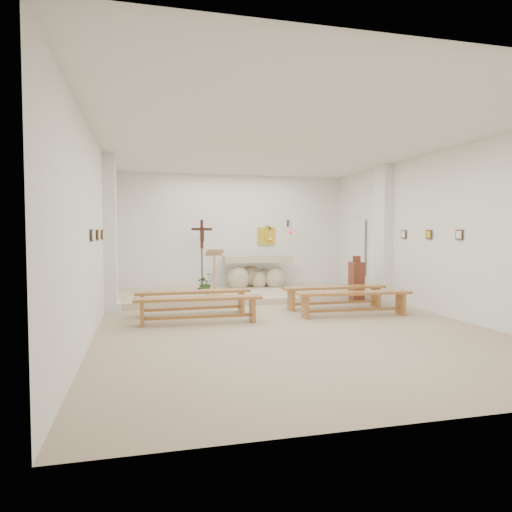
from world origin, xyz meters
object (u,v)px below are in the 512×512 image
object	(u,v)px
lectern	(214,272)
bench_left_second	(199,304)
donation_pedestal	(356,282)
altar	(256,274)
bench_left_front	(193,297)
crucifix_stand	(202,249)
bench_right_front	(335,292)
bench_right_second	(354,298)

from	to	relation	value
lectern	bench_left_second	bearing A→B (deg)	-108.52
donation_pedestal	bench_left_second	world-z (taller)	donation_pedestal
altar	bench_left_front	distance (m)	3.97
crucifix_stand	bench_left_second	world-z (taller)	crucifix_stand
bench_right_front	bench_left_front	bearing A→B (deg)	179.25
crucifix_stand	bench_right_front	xyz separation A→B (m)	(2.67, -3.19, -0.90)
donation_pedestal	bench_right_second	bearing A→B (deg)	-119.45
crucifix_stand	bench_left_second	size ratio (longest dim) A/B	0.80
bench_right_front	bench_right_second	bearing A→B (deg)	-90.75
bench_left_front	crucifix_stand	bearing A→B (deg)	78.04
donation_pedestal	bench_right_front	distance (m)	1.24
donation_pedestal	bench_left_front	world-z (taller)	donation_pedestal
crucifix_stand	bench_right_second	bearing A→B (deg)	-65.20
crucifix_stand	bench_right_second	xyz separation A→B (m)	(2.67, -4.20, -0.90)
altar	crucifix_stand	distance (m)	1.78
bench_left_front	bench_right_second	size ratio (longest dim) A/B	1.00
bench_left_front	lectern	bearing A→B (deg)	66.05
donation_pedestal	bench_left_front	xyz separation A→B (m)	(-4.22, -0.80, -0.13)
crucifix_stand	bench_left_front	bearing A→B (deg)	-108.32
crucifix_stand	bench_left_front	distance (m)	3.37
bench_left_front	bench_left_second	xyz separation A→B (m)	(0.00, -1.01, 0.00)
crucifix_stand	bench_left_front	xyz separation A→B (m)	(-0.60, -3.19, -0.90)
bench_right_second	lectern	bearing A→B (deg)	135.86
lectern	crucifix_stand	distance (m)	1.52
bench_right_front	bench_left_second	bearing A→B (deg)	-163.67
altar	bench_right_front	xyz separation A→B (m)	(1.06, -3.30, -0.15)
donation_pedestal	bench_left_second	xyz separation A→B (m)	(-4.22, -1.80, -0.13)
bench_left_second	bench_right_second	xyz separation A→B (m)	(3.27, 0.00, 0.00)
lectern	donation_pedestal	size ratio (longest dim) A/B	1.04
bench_right_second	altar	bearing A→B (deg)	107.37
bench_right_front	altar	bearing A→B (deg)	107.06
altar	bench_right_front	distance (m)	3.47
bench_right_second	donation_pedestal	bearing A→B (deg)	65.81
lectern	bench_right_front	world-z (taller)	lectern
altar	donation_pedestal	bearing A→B (deg)	-49.53
altar	donation_pedestal	distance (m)	3.21
bench_left_front	bench_right_front	size ratio (longest dim) A/B	1.00
altar	bench_right_second	distance (m)	4.44
lectern	bench_right_front	size ratio (longest dim) A/B	0.49
altar	bench_left_front	bearing A→B (deg)	-122.10
bench_right_second	bench_right_front	bearing A→B (deg)	93.53
lectern	crucifix_stand	world-z (taller)	crucifix_stand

